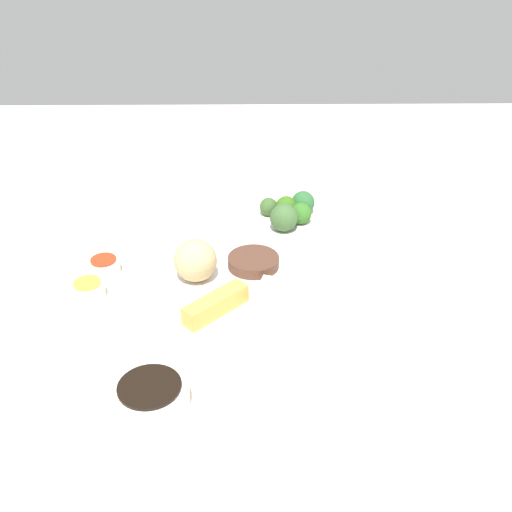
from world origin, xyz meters
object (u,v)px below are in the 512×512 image
sauce_ramekin_hot_mustard (88,291)px  sauce_ramekin_sweet_and_sour (104,267)px  main_plate (236,292)px  soy_sauce_bowl (151,398)px  broccoli_plate (290,223)px

sauce_ramekin_hot_mustard → sauce_ramekin_sweet_and_sour: 0.07m
main_plate → soy_sauce_bowl: (-0.25, 0.11, 0.01)m
broccoli_plate → soy_sauce_bowl: 0.54m
main_plate → soy_sauce_bowl: bearing=157.0°
broccoli_plate → sauce_ramekin_sweet_and_sour: 0.38m
broccoli_plate → main_plate: bearing=156.9°
broccoli_plate → soy_sauce_bowl: size_ratio=2.05×
main_plate → sauce_ramekin_sweet_and_sour: sauce_ramekin_sweet_and_sour is taller
sauce_ramekin_hot_mustard → sauce_ramekin_sweet_and_sour: size_ratio=1.00×
soy_sauce_bowl → sauce_ramekin_sweet_and_sour: soy_sauce_bowl is taller
main_plate → broccoli_plate: main_plate is taller
main_plate → broccoli_plate: bearing=-23.1°
broccoli_plate → sauce_ramekin_hot_mustard: bearing=125.1°
main_plate → soy_sauce_bowl: soy_sauce_bowl is taller
soy_sauce_bowl → sauce_ramekin_hot_mustard: soy_sauce_bowl is taller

